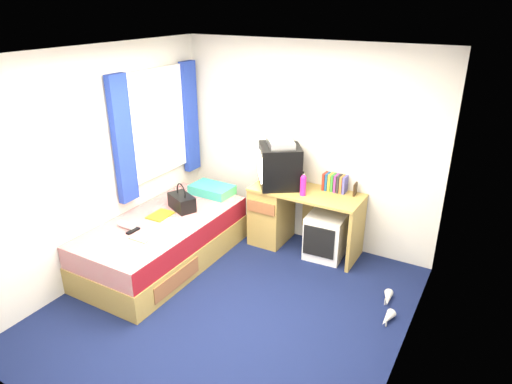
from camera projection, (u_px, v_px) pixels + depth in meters
The scene contains 20 objects.
ground at pixel (230, 307), 4.49m from camera, with size 3.40×3.40×0.00m, color #0C1438.
room_shell at pixel (226, 169), 3.92m from camera, with size 3.40×3.40×3.40m.
bed at pixel (164, 241), 5.16m from camera, with size 1.01×2.00×0.54m.
pillow at pixel (212, 190), 5.70m from camera, with size 0.52×0.33×0.11m, color #1C73B9.
desk at pixel (285, 213), 5.53m from camera, with size 1.30×0.55×0.75m.
storage_cube at pixel (326, 236), 5.29m from camera, with size 0.42×0.42×0.53m, color white.
crt_tv at pixel (280, 166), 5.34m from camera, with size 0.65×0.66×0.49m.
vcr at pixel (280, 143), 5.23m from camera, with size 0.39×0.28×0.07m, color silver.
book_row at pixel (335, 183), 5.24m from camera, with size 0.27×0.13×0.20m.
picture_frame at pixel (355, 189), 5.14m from camera, with size 0.02×0.12×0.14m, color black.
pink_water_bottle at pixel (303, 186), 5.12m from camera, with size 0.07×0.07×0.21m, color #DD1F8F.
aerosol_can at pixel (303, 180), 5.35m from camera, with size 0.05×0.05×0.17m, color white.
handbag at pixel (182, 202), 5.28m from camera, with size 0.40×0.33×0.32m.
towel at pixel (174, 228), 4.78m from camera, with size 0.27×0.23×0.09m, color white.
magazine at pixel (160, 215), 5.15m from camera, with size 0.21×0.28×0.01m, color yellow.
water_bottle at pixel (127, 225), 4.86m from camera, with size 0.07×0.07×0.20m, color silver.
colour_swatch_fan at pixel (138, 240), 4.63m from camera, with size 0.22×0.06×0.01m, color gold.
remote_control at pixel (133, 231), 4.79m from camera, with size 0.05×0.16×0.02m, color black.
window_assembly at pixel (158, 126), 5.36m from camera, with size 0.11×1.42×1.40m.
white_heels at pixel (387, 308), 4.41m from camera, with size 0.20×0.55×0.09m.
Camera 1 is at (2.06, -3.07, 2.80)m, focal length 32.00 mm.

